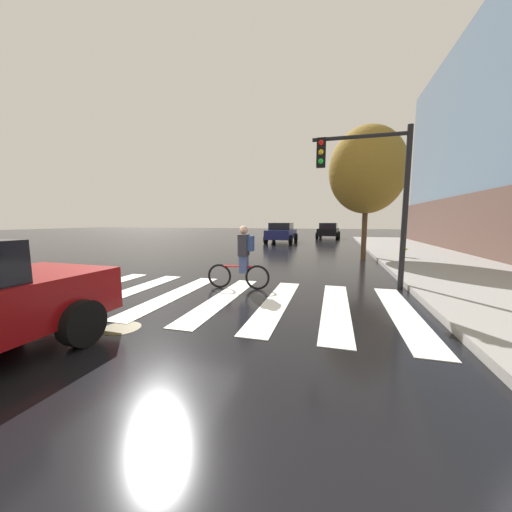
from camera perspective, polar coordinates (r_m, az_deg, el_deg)
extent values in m
plane|color=black|center=(7.21, -15.09, -7.71)|extent=(120.00, 120.00, 0.00)
cube|color=silver|center=(9.82, -35.65, -4.83)|extent=(0.55, 4.00, 0.01)
cube|color=silver|center=(8.88, -30.44, -5.63)|extent=(0.55, 4.00, 0.01)
cube|color=silver|center=(8.02, -24.02, -6.54)|extent=(0.55, 4.00, 0.01)
cube|color=silver|center=(7.29, -16.17, -7.54)|extent=(0.55, 4.00, 0.01)
cube|color=silver|center=(6.72, -6.73, -8.55)|extent=(0.55, 4.00, 0.01)
cube|color=silver|center=(6.36, 4.14, -9.43)|extent=(0.55, 4.00, 0.01)
cube|color=silver|center=(6.25, 15.89, -9.99)|extent=(0.55, 4.00, 0.01)
cube|color=silver|center=(6.40, 27.60, -10.15)|extent=(0.55, 4.00, 0.01)
cylinder|color=#473D1E|center=(5.45, -25.67, -13.03)|extent=(0.64, 0.64, 0.01)
cylinder|color=black|center=(4.91, -31.81, -11.48)|extent=(0.26, 0.69, 0.68)
cube|color=navy|center=(23.69, 5.22, 4.48)|extent=(1.93, 4.77, 0.73)
cube|color=black|center=(23.52, 5.17, 6.04)|extent=(1.71, 2.28, 0.57)
cylinder|color=black|center=(25.40, 3.62, 3.85)|extent=(0.25, 0.70, 0.70)
cylinder|color=black|center=(25.06, 8.09, 3.75)|extent=(0.25, 0.70, 0.70)
cylinder|color=black|center=(22.43, 2.00, 3.42)|extent=(0.25, 0.70, 0.70)
cylinder|color=black|center=(22.05, 7.05, 3.31)|extent=(0.25, 0.70, 0.70)
cube|color=black|center=(30.04, 14.51, 4.80)|extent=(2.16, 4.73, 0.70)
cube|color=black|center=(29.87, 14.52, 5.99)|extent=(1.80, 2.31, 0.55)
cylinder|color=black|center=(31.62, 12.97, 4.32)|extent=(0.29, 0.70, 0.68)
cylinder|color=black|center=(31.46, 16.48, 4.19)|extent=(0.29, 0.70, 0.68)
cylinder|color=black|center=(28.69, 12.30, 4.06)|extent=(0.29, 0.70, 0.68)
cylinder|color=black|center=(28.51, 16.16, 3.92)|extent=(0.29, 0.70, 0.68)
torus|color=black|center=(7.45, 0.28, -4.37)|extent=(0.66, 0.11, 0.66)
torus|color=black|center=(7.71, -7.42, -4.03)|extent=(0.66, 0.11, 0.66)
cylinder|color=red|center=(7.51, -3.65, -2.12)|extent=(0.89, 0.12, 0.05)
cylinder|color=red|center=(7.46, -2.49, -1.63)|extent=(0.04, 0.04, 0.45)
cube|color=#384772|center=(7.46, -2.49, -1.25)|extent=(0.22, 0.29, 0.56)
cube|color=#26262D|center=(7.40, -2.51, 2.20)|extent=(0.27, 0.38, 0.56)
sphere|color=tan|center=(7.38, -2.53, 5.30)|extent=(0.22, 0.22, 0.22)
cube|color=navy|center=(7.36, -1.15, 2.57)|extent=(0.18, 0.29, 0.40)
cylinder|color=black|center=(8.28, 28.03, 8.27)|extent=(0.14, 0.14, 4.20)
cylinder|color=black|center=(8.40, 20.23, 21.79)|extent=(2.40, 0.10, 0.10)
cube|color=black|center=(8.31, 13.09, 19.72)|extent=(0.24, 0.20, 0.76)
sphere|color=red|center=(8.26, 13.11, 21.51)|extent=(0.14, 0.14, 0.14)
sphere|color=gold|center=(8.20, 13.06, 19.89)|extent=(0.14, 0.14, 0.14)
sphere|color=green|center=(8.15, 13.01, 18.24)|extent=(0.14, 0.14, 0.14)
cylinder|color=gold|center=(14.73, 27.53, 1.12)|extent=(0.22, 0.22, 0.65)
sphere|color=gold|center=(14.70, 27.62, 2.54)|extent=(0.18, 0.18, 0.18)
cylinder|color=gold|center=(14.76, 28.15, 1.22)|extent=(0.12, 0.09, 0.09)
cylinder|color=#4C3823|center=(14.20, 21.13, 4.90)|extent=(0.24, 0.24, 2.75)
ellipsoid|color=olive|center=(14.38, 21.64, 15.89)|extent=(3.42, 3.42, 3.94)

